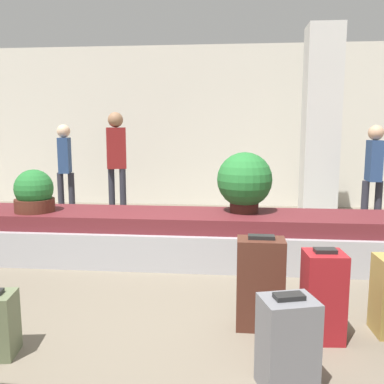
# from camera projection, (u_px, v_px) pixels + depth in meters

# --- Properties ---
(ground_plane) EXTENTS (18.00, 18.00, 0.00)m
(ground_plane) POSITION_uv_depth(u_px,v_px,m) (174.00, 318.00, 3.61)
(ground_plane) COLOR #6B6051
(back_wall) EXTENTS (18.00, 0.06, 3.20)m
(back_wall) POSITION_uv_depth(u_px,v_px,m) (210.00, 127.00, 8.64)
(back_wall) COLOR beige
(back_wall) RESTS_ON ground_plane
(carousel) EXTENTS (7.59, 1.00, 0.59)m
(carousel) POSITION_uv_depth(u_px,v_px,m) (192.00, 238.00, 5.14)
(carousel) COLOR #9E9EA3
(carousel) RESTS_ON ground_plane
(pillar) EXTENTS (0.55, 0.55, 3.20)m
(pillar) POSITION_uv_depth(u_px,v_px,m) (320.00, 127.00, 6.99)
(pillar) COLOR silver
(pillar) RESTS_ON ground_plane
(suitcase_0) EXTENTS (0.39, 0.35, 0.61)m
(suitcase_0) POSITION_uv_depth(u_px,v_px,m) (287.00, 344.00, 2.60)
(suitcase_0) COLOR slate
(suitcase_0) RESTS_ON ground_plane
(suitcase_1) EXTENTS (0.38, 0.25, 0.76)m
(suitcase_1) POSITION_uv_depth(u_px,v_px,m) (260.00, 283.00, 3.40)
(suitcase_1) COLOR #472319
(suitcase_1) RESTS_ON ground_plane
(suitcase_5) EXTENTS (0.31, 0.30, 0.71)m
(suitcase_5) POSITION_uv_depth(u_px,v_px,m) (323.00, 296.00, 3.21)
(suitcase_5) COLOR maroon
(suitcase_5) RESTS_ON ground_plane
(potted_plant_0) EXTENTS (0.66, 0.66, 0.72)m
(potted_plant_0) POSITION_uv_depth(u_px,v_px,m) (245.00, 182.00, 5.08)
(potted_plant_0) COLOR #381914
(potted_plant_0) RESTS_ON carousel
(potted_plant_1) EXTENTS (0.47, 0.47, 0.51)m
(potted_plant_1) POSITION_uv_depth(u_px,v_px,m) (34.00, 193.00, 5.14)
(potted_plant_1) COLOR #4C2319
(potted_plant_1) RESTS_ON carousel
(traveler_0) EXTENTS (0.36, 0.28, 1.85)m
(traveler_0) POSITION_uv_depth(u_px,v_px,m) (116.00, 155.00, 7.34)
(traveler_0) COLOR #282833
(traveler_0) RESTS_ON ground_plane
(traveler_1) EXTENTS (0.31, 0.35, 1.64)m
(traveler_1) POSITION_uv_depth(u_px,v_px,m) (65.00, 162.00, 7.58)
(traveler_1) COLOR #282833
(traveler_1) RESTS_ON ground_plane
(traveler_2) EXTENTS (0.31, 0.32, 1.63)m
(traveler_2) POSITION_uv_depth(u_px,v_px,m) (374.00, 169.00, 6.51)
(traveler_2) COLOR #282833
(traveler_2) RESTS_ON ground_plane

